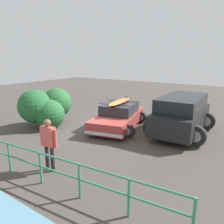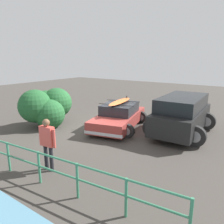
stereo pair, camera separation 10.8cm
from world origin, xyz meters
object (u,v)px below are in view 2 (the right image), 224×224
Objects in this scene: sedan_car at (119,116)px; suv_car at (182,114)px; person_bystander at (47,140)px; bush_near_left at (47,107)px.

suv_car is (-2.98, -0.88, 0.35)m from sedan_car.
sedan_car is 2.57× the size of person_bystander.
suv_car is 2.60× the size of person_bystander.
sedan_car is at bearing 16.48° from suv_car.
bush_near_left is at bearing 30.35° from sedan_car.
suv_car is at bearing -111.66° from person_bystander.
suv_car is 6.43m from person_bystander.
bush_near_left is (3.92, -3.15, 0.01)m from person_bystander.
bush_near_left reaches higher than person_bystander.
suv_car is 6.89m from bush_near_left.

